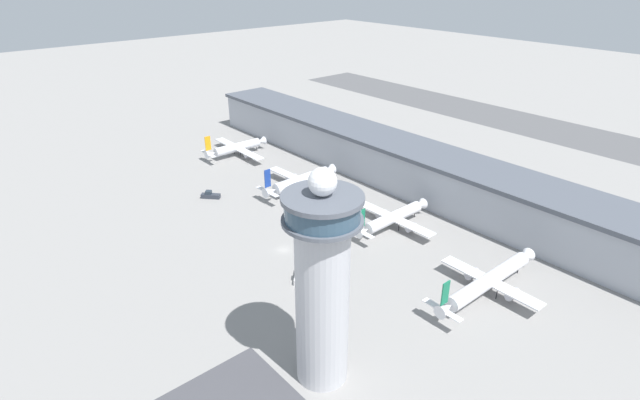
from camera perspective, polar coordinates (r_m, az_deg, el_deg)
The scene contains 12 objects.
ground_plane at distance 165.51m, azimuth -4.20°, elevation -5.72°, with size 1000.00×1000.00×0.00m, color gray.
terminal_building at distance 205.68m, azimuth 11.54°, elevation 3.28°, with size 260.11×25.00×18.63m.
runway_strip at distance 309.81m, azimuth 25.78°, elevation 7.02°, with size 390.16×44.00×0.01m, color #515154.
control_tower at distance 105.68m, azimuth 0.26°, elevation -9.48°, with size 16.37×16.37×51.26m.
airplane_gate_alpha at distance 246.49m, azimuth -9.47°, elevation 5.92°, with size 38.33×32.67×12.99m.
airplane_gate_bravo at distance 204.90m, azimuth -2.14°, elevation 2.23°, with size 40.74×36.92×14.15m.
airplane_gate_charlie at distance 178.11m, azimuth 8.36°, elevation -2.01°, with size 33.25×34.59×12.66m.
airplane_gate_delta at distance 150.14m, azimuth 18.72°, elevation -8.74°, with size 31.19×43.85×13.57m.
service_truck_catering at distance 199.74m, azimuth -1.00°, elevation 0.52°, with size 6.59×5.84×3.13m.
service_truck_fuel at distance 150.66m, azimuth -2.43°, elevation -8.67°, with size 7.22×6.91×3.18m.
service_truck_baggage at distance 175.65m, azimuth 1.07°, elevation -3.24°, with size 7.83×7.50×3.18m.
service_truck_water at distance 204.46m, azimuth -12.42°, elevation 0.51°, with size 7.17×6.85×3.16m.
Camera 1 is at (114.68, -82.48, 86.25)m, focal length 28.00 mm.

